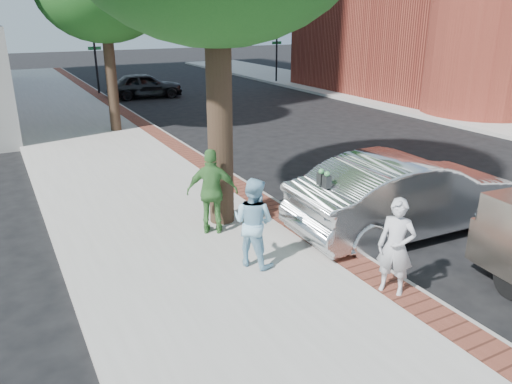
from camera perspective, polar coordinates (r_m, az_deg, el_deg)
ground at (r=9.68m, az=4.12°, el=-7.25°), size 120.00×120.00×0.00m
sidewalk at (r=16.17m, az=-15.83°, el=3.50°), size 5.00×60.00×0.15m
brick_strip at (r=16.72m, az=-8.50°, el=4.85°), size 0.60×60.00×0.01m
curb at (r=16.85m, az=-7.36°, el=4.74°), size 0.10×60.00×0.15m
sidewalk_far at (r=24.87m, az=23.23°, el=8.15°), size 5.00×60.00×0.15m
signal_near at (r=29.86m, az=-17.90°, el=14.70°), size 0.70×0.15×3.80m
signal_far at (r=33.99m, az=2.37°, el=16.09°), size 0.70×0.15×3.80m
parking_meter at (r=9.55m, az=7.70°, el=0.11°), size 0.12×0.32×1.47m
person_gray at (r=8.14m, az=15.71°, el=-6.06°), size 0.63×0.69×1.59m
person_officer at (r=8.70m, az=-0.30°, el=-3.46°), size 0.93×0.99×1.61m
person_green at (r=10.00m, az=-5.01°, el=0.04°), size 1.11×0.85×1.75m
sedan_silver at (r=10.83m, az=16.85°, el=-0.25°), size 5.16×1.98×1.68m
bg_car at (r=28.59m, az=-12.58°, el=11.81°), size 4.16×2.01×1.37m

